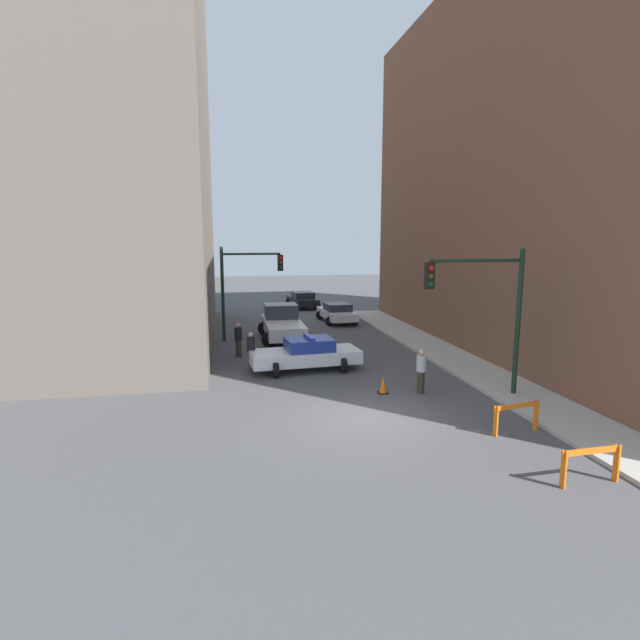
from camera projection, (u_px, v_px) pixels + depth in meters
ground_plane at (366, 418)px, 15.89m from camera, size 120.00×120.00×0.00m
sidewalk_right at (540, 404)px, 17.03m from camera, size 2.40×44.00×0.12m
building_corner_left at (65, 125)px, 25.35m from camera, size 14.00×20.00×22.69m
building_right at (585, 165)px, 24.62m from camera, size 12.00×28.00×18.45m
traffic_light_near at (489, 301)px, 17.31m from camera, size 3.64×0.35×5.20m
traffic_light_far at (243, 280)px, 27.44m from camera, size 3.44×0.35×5.20m
police_car at (306, 354)px, 21.59m from camera, size 4.83×2.60×1.52m
white_truck at (282, 323)px, 28.09m from camera, size 2.66×5.41×1.90m
parked_car_near at (337, 312)px, 33.76m from camera, size 2.41×4.38×1.31m
parked_car_mid at (303, 299)px, 40.84m from camera, size 2.52×4.44×1.31m
pedestrian_crossing at (251, 350)px, 21.63m from camera, size 0.42×0.42×1.66m
pedestrian_corner at (238, 339)px, 23.92m from camera, size 0.38×0.38×1.66m
pedestrian_sidewalk at (421, 370)px, 18.36m from camera, size 0.48×0.48×1.66m
barrier_front at (591, 460)px, 11.55m from camera, size 1.60×0.22×0.90m
barrier_mid at (517, 413)px, 14.62m from camera, size 1.59×0.37×0.90m
traffic_cone at (383, 385)px, 18.40m from camera, size 0.36×0.36×0.66m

